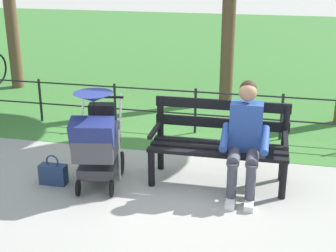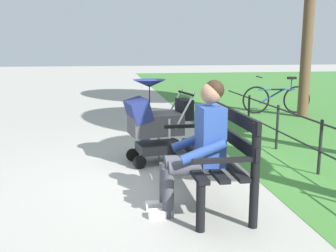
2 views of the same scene
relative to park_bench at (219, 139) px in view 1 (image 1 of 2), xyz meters
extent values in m
plane|color=#9E9B93|center=(0.54, 0.12, -0.53)|extent=(60.00, 60.00, 0.00)
cube|color=#3D7533|center=(0.54, -8.68, -0.52)|extent=(40.00, 16.00, 0.01)
cube|color=black|center=(0.00, -0.06, -0.08)|extent=(1.60, 0.12, 0.04)
cube|color=black|center=(0.00, 0.12, -0.08)|extent=(1.60, 0.12, 0.04)
cube|color=black|center=(0.00, 0.30, -0.08)|extent=(1.60, 0.12, 0.04)
cube|color=black|center=(0.00, -0.16, 0.14)|extent=(1.60, 0.05, 0.12)
cube|color=black|center=(0.00, -0.16, 0.37)|extent=(1.60, 0.05, 0.12)
cylinder|color=black|center=(-0.75, 0.31, -0.30)|extent=(0.08, 0.08, 0.45)
cylinder|color=black|center=(-0.75, -0.17, -0.05)|extent=(0.08, 0.08, 0.95)
cube|color=black|center=(-0.75, 0.11, 0.10)|extent=(0.06, 0.56, 0.04)
cylinder|color=black|center=(0.75, 0.32, -0.30)|extent=(0.08, 0.08, 0.45)
cylinder|color=black|center=(0.75, -0.16, -0.05)|extent=(0.08, 0.08, 0.95)
cube|color=black|center=(0.75, 0.12, 0.10)|extent=(0.06, 0.56, 0.04)
cylinder|color=#42424C|center=(-0.41, 0.33, -0.06)|extent=(0.14, 0.40, 0.14)
cylinder|color=#42424C|center=(-0.21, 0.34, -0.06)|extent=(0.14, 0.40, 0.14)
cylinder|color=#42424C|center=(-0.41, 0.53, -0.29)|extent=(0.11, 0.11, 0.47)
cylinder|color=#42424C|center=(-0.21, 0.54, -0.29)|extent=(0.11, 0.11, 0.47)
cube|color=silver|center=(-0.41, 0.61, -0.49)|extent=(0.10, 0.22, 0.07)
cube|color=silver|center=(-0.21, 0.62, -0.49)|extent=(0.10, 0.22, 0.07)
cube|color=#284793|center=(-0.30, 0.12, 0.22)|extent=(0.36, 0.22, 0.56)
cylinder|color=#284793|center=(-0.53, 0.23, 0.12)|extent=(0.10, 0.43, 0.23)
cylinder|color=#284793|center=(-0.09, 0.24, 0.12)|extent=(0.10, 0.43, 0.23)
sphere|color=#A37556|center=(-0.30, 0.12, 0.62)|extent=(0.20, 0.20, 0.20)
sphere|color=black|center=(-0.30, 0.09, 0.65)|extent=(0.19, 0.19, 0.19)
cylinder|color=black|center=(1.19, 0.08, -0.39)|extent=(0.08, 0.28, 0.28)
cylinder|color=black|center=(1.64, 0.16, -0.39)|extent=(0.08, 0.28, 0.28)
cylinder|color=black|center=(1.12, 0.68, -0.44)|extent=(0.06, 0.18, 0.18)
cylinder|color=black|center=(1.49, 0.75, -0.44)|extent=(0.06, 0.18, 0.18)
cube|color=#38383D|center=(1.36, 0.42, -0.31)|extent=(0.51, 0.59, 0.12)
cylinder|color=silver|center=(1.15, 0.28, -0.20)|extent=(0.03, 0.03, 0.65)
cylinder|color=silver|center=(1.61, 0.36, -0.20)|extent=(0.03, 0.03, 0.65)
cube|color=#47474C|center=(1.36, 0.44, 0.02)|extent=(0.58, 0.75, 0.28)
cube|color=navy|center=(1.31, 0.67, 0.22)|extent=(0.53, 0.39, 0.33)
cylinder|color=black|center=(1.44, 0.00, 0.42)|extent=(0.52, 0.12, 0.03)
cylinder|color=silver|center=(1.19, 0.06, 0.22)|extent=(0.08, 0.30, 0.49)
cylinder|color=silver|center=(1.65, 0.14, 0.22)|extent=(0.08, 0.30, 0.49)
cone|color=navy|center=(1.34, 0.51, 0.57)|extent=(0.51, 0.51, 0.10)
cylinder|color=black|center=(1.34, 0.51, 0.39)|extent=(0.01, 0.01, 0.30)
cube|color=black|center=(1.43, 0.02, 0.20)|extent=(0.34, 0.22, 0.28)
cube|color=navy|center=(1.89, 0.53, -0.41)|extent=(0.32, 0.14, 0.24)
torus|color=navy|center=(1.89, 0.53, -0.24)|extent=(0.16, 0.02, 0.16)
cylinder|color=black|center=(-0.72, -1.52, -0.18)|extent=(0.04, 0.04, 0.70)
cylinder|color=black|center=(0.54, -1.52, -0.18)|extent=(0.04, 0.04, 0.70)
cylinder|color=black|center=(1.81, -1.52, -0.18)|extent=(0.04, 0.04, 0.70)
cylinder|color=black|center=(3.07, -1.52, -0.18)|extent=(0.04, 0.04, 0.70)
cylinder|color=black|center=(0.54, -1.52, 0.12)|extent=(7.59, 0.02, 0.02)
cylinder|color=black|center=(0.54, -1.52, -0.23)|extent=(7.59, 0.02, 0.02)
cylinder|color=brown|center=(0.27, -3.24, 1.18)|extent=(0.24, 0.24, 3.42)
camera|label=1|loc=(-0.57, 5.27, 2.07)|focal=51.56mm
camera|label=2|loc=(-3.86, 1.07, 1.04)|focal=42.27mm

